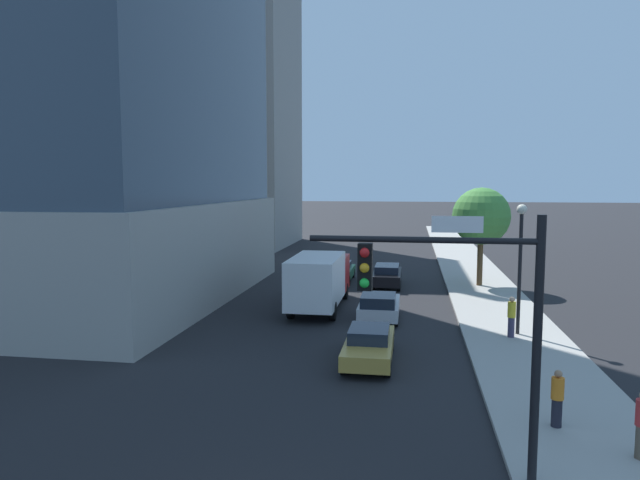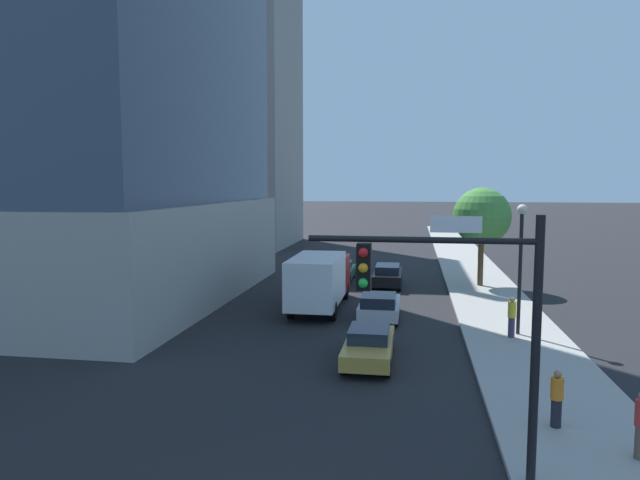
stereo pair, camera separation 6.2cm
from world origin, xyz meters
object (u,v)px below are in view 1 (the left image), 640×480
traffic_light_pole (459,300)px  pedestrian_orange_shirt (557,398)px  street_lamp (520,249)px  car_green (340,271)px  box_truck (319,278)px  pedestrian_yellow_shirt (512,316)px  car_silver (379,306)px  construction_building (226,86)px  street_tree (481,217)px  car_gold (369,344)px  car_black (387,275)px

traffic_light_pole → pedestrian_orange_shirt: 5.40m
street_lamp → car_green: 16.35m
box_truck → pedestrian_yellow_shirt: (9.16, -4.61, -0.63)m
box_truck → pedestrian_orange_shirt: box_truck is taller
box_truck → street_lamp: bearing=-22.8°
car_silver → pedestrian_orange_shirt: size_ratio=2.63×
construction_building → pedestrian_orange_shirt: 52.97m
street_tree → car_gold: size_ratio=1.38×
car_black → box_truck: (-3.32, -7.41, 0.95)m
car_black → street_tree: bearing=5.5°
box_truck → pedestrian_orange_shirt: bearing=-57.4°
construction_building → car_green: size_ratio=8.69×
box_truck → car_silver: bearing=-28.7°
traffic_light_pole → car_silver: traffic_light_pole is taller
car_silver → pedestrian_yellow_shirt: (5.84, -2.80, 0.36)m
box_truck → pedestrian_yellow_shirt: 10.27m
street_lamp → pedestrian_yellow_shirt: street_lamp is taller
car_gold → car_green: 17.72m
traffic_light_pole → pedestrian_orange_shirt: traffic_light_pole is taller
pedestrian_orange_shirt → car_gold: bearing=136.4°
pedestrian_orange_shirt → street_tree: bearing=88.8°
pedestrian_yellow_shirt → car_black: bearing=115.9°
car_gold → box_truck: (-3.32, 8.54, 1.01)m
traffic_light_pole → box_truck: size_ratio=0.78×
car_black → car_silver: size_ratio=1.12×
street_tree → construction_building: bearing=137.5°
car_gold → box_truck: bearing=111.2°
street_lamp → street_tree: street_tree is taller
street_lamp → car_silver: size_ratio=1.37×
car_green → pedestrian_orange_shirt: 24.30m
box_truck → pedestrian_yellow_shirt: bearing=-26.7°
pedestrian_orange_shirt → street_lamp: bearing=85.8°
street_lamp → pedestrian_orange_shirt: (-0.72, -9.76, -2.95)m
construction_building → pedestrian_yellow_shirt: (24.43, -35.12, -16.17)m
car_silver → pedestrian_orange_shirt: bearing=-65.3°
street_lamp → street_tree: 12.02m
car_black → car_gold: bearing=-90.0°
car_gold → construction_building: bearing=115.5°
street_tree → car_gold: (-5.96, -16.52, -3.95)m
street_tree → car_silver: bearing=-121.3°
traffic_light_pole → car_green: bearing=102.8°
pedestrian_yellow_shirt → pedestrian_orange_shirt: 9.17m
car_silver → box_truck: box_truck is taller
car_black → pedestrian_yellow_shirt: pedestrian_yellow_shirt is taller
pedestrian_orange_shirt → construction_building: bearing=118.6°
construction_building → pedestrian_orange_shirt: bearing=-61.4°
car_green → pedestrian_orange_shirt: bearing=-68.7°
traffic_light_pole → box_truck: bearing=109.2°
car_green → street_lamp: bearing=-53.5°
car_green → pedestrian_yellow_shirt: (9.16, -13.48, 0.38)m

